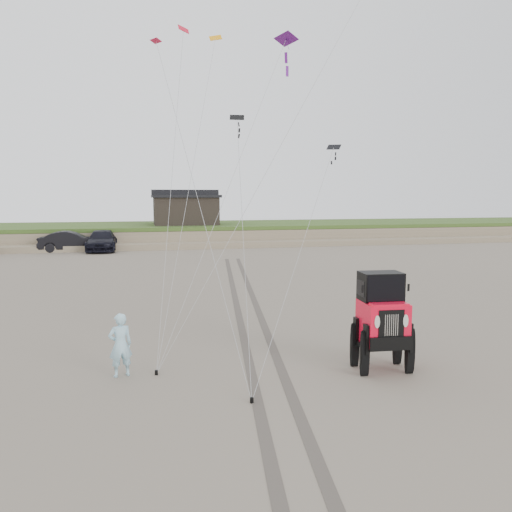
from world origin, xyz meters
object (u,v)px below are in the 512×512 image
at_px(truck_b, 71,241).
at_px(jeep, 382,332).
at_px(cabin, 185,209).
at_px(truck_c, 102,241).
at_px(man, 120,345).

relative_size(truck_b, jeep, 0.92).
xyz_separation_m(cabin, truck_c, (-7.38, -6.39, -2.41)).
relative_size(cabin, truck_b, 1.29).
height_order(truck_b, jeep, jeep).
bearing_deg(cabin, truck_b, -146.87).
bearing_deg(truck_b, truck_c, -90.21).
relative_size(truck_c, jeep, 1.05).
distance_m(truck_b, truck_c, 2.41).
relative_size(cabin, jeep, 1.18).
bearing_deg(truck_c, jeep, -73.39).
height_order(cabin, man, cabin).
bearing_deg(man, jeep, 155.56).
distance_m(truck_b, man, 30.60).
relative_size(jeep, man, 3.39).
bearing_deg(man, cabin, -112.79).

